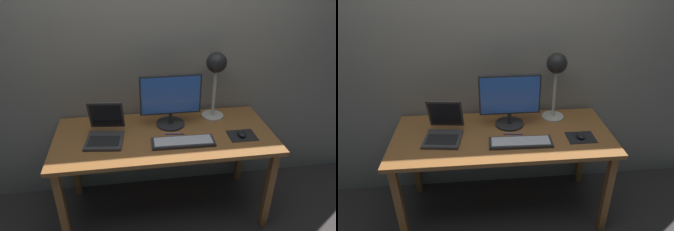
% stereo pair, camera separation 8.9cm
% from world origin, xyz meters
% --- Properties ---
extents(ground_plane, '(4.80, 4.80, 0.00)m').
position_xyz_m(ground_plane, '(0.00, 0.00, 0.00)').
color(ground_plane, '#383333').
rests_on(ground_plane, ground).
extents(back_wall, '(4.80, 0.06, 2.60)m').
position_xyz_m(back_wall, '(0.00, 0.40, 1.30)').
color(back_wall, gray).
rests_on(back_wall, ground).
extents(desk, '(1.60, 0.70, 0.74)m').
position_xyz_m(desk, '(0.00, 0.00, 0.66)').
color(desk, '#935B2D').
rests_on(desk, ground).
extents(monitor, '(0.46, 0.22, 0.41)m').
position_xyz_m(monitor, '(0.06, 0.13, 0.96)').
color(monitor, '#28282B').
rests_on(monitor, desk).
extents(keyboard_main, '(0.44, 0.15, 0.03)m').
position_xyz_m(keyboard_main, '(0.11, -0.14, 0.75)').
color(keyboard_main, '#28282B').
rests_on(keyboard_main, desk).
extents(laptop, '(0.29, 0.33, 0.25)m').
position_xyz_m(laptop, '(-0.42, 0.02, 0.81)').
color(laptop, '#38383A').
rests_on(laptop, desk).
extents(desk_lamp, '(0.18, 0.18, 0.53)m').
position_xyz_m(desk_lamp, '(0.42, 0.22, 1.14)').
color(desk_lamp, beige).
rests_on(desk_lamp, desk).
extents(mousepad, '(0.20, 0.16, 0.00)m').
position_xyz_m(mousepad, '(0.56, -0.10, 0.74)').
color(mousepad, black).
rests_on(mousepad, desk).
extents(mouse, '(0.06, 0.10, 0.03)m').
position_xyz_m(mouse, '(0.55, -0.10, 0.76)').
color(mouse, black).
rests_on(mouse, mousepad).
extents(pen, '(0.14, 0.03, 0.01)m').
position_xyz_m(pen, '(0.07, -0.02, 0.74)').
color(pen, '#2633A5').
rests_on(pen, desk).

